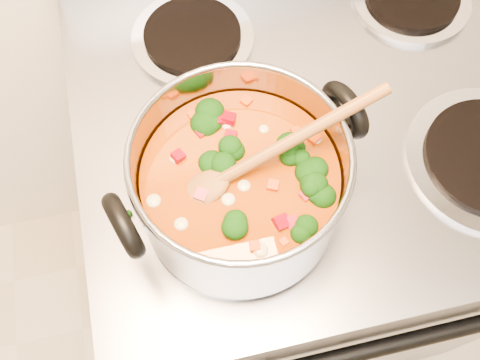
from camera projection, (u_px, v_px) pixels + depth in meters
The scene contains 4 objects.
electric_range at pixel (300, 212), 1.19m from camera, with size 0.76×0.68×1.08m.
stockpot at pixel (240, 184), 0.63m from camera, with size 0.31×0.25×0.15m.
wooden_spoon at pixel (250, 164), 0.60m from camera, with size 0.26×0.08×0.10m.
cooktop_crumbs at pixel (255, 94), 0.78m from camera, with size 0.05×0.05×0.01m.
Camera 1 is at (-0.18, 0.75, 1.57)m, focal length 40.00 mm.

